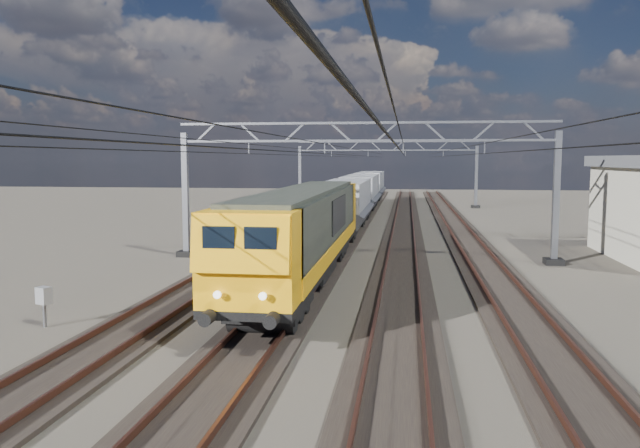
# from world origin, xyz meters

# --- Properties ---
(ground) EXTENTS (160.00, 160.00, 0.00)m
(ground) POSITION_xyz_m (0.00, 0.00, 0.00)
(ground) COLOR black
(ground) RESTS_ON ground
(track_outer_west) EXTENTS (2.60, 140.00, 0.30)m
(track_outer_west) POSITION_xyz_m (-6.00, 0.00, 0.07)
(track_outer_west) COLOR black
(track_outer_west) RESTS_ON ground
(track_loco) EXTENTS (2.60, 140.00, 0.30)m
(track_loco) POSITION_xyz_m (-2.00, 0.00, 0.07)
(track_loco) COLOR black
(track_loco) RESTS_ON ground
(track_inner_east) EXTENTS (2.60, 140.00, 0.30)m
(track_inner_east) POSITION_xyz_m (2.00, 0.00, 0.07)
(track_inner_east) COLOR black
(track_inner_east) RESTS_ON ground
(track_outer_east) EXTENTS (2.60, 140.00, 0.30)m
(track_outer_east) POSITION_xyz_m (6.00, 0.00, 0.07)
(track_outer_east) COLOR black
(track_outer_east) RESTS_ON ground
(catenary_gantry_mid) EXTENTS (19.90, 0.90, 7.11)m
(catenary_gantry_mid) POSITION_xyz_m (0.00, 4.00, 3.91)
(catenary_gantry_mid) COLOR gray
(catenary_gantry_mid) RESTS_ON ground
(catenary_gantry_far) EXTENTS (19.90, 0.90, 7.11)m
(catenary_gantry_far) POSITION_xyz_m (0.00, 40.00, 3.91)
(catenary_gantry_far) COLOR gray
(catenary_gantry_far) RESTS_ON ground
(overhead_wires) EXTENTS (12.03, 140.00, 0.53)m
(overhead_wires) POSITION_xyz_m (0.00, 8.00, 5.75)
(overhead_wires) COLOR black
(overhead_wires) RESTS_ON ground
(locomotive) EXTENTS (2.76, 21.10, 3.62)m
(locomotive) POSITION_xyz_m (-2.00, -2.45, 2.33)
(locomotive) COLOR black
(locomotive) RESTS_ON ground
(hopper_wagon_lead) EXTENTS (3.38, 13.00, 3.25)m
(hopper_wagon_lead) POSITION_xyz_m (-2.00, 15.24, 2.23)
(hopper_wagon_lead) COLOR black
(hopper_wagon_lead) RESTS_ON ground
(hopper_wagon_mid) EXTENTS (3.38, 13.00, 3.25)m
(hopper_wagon_mid) POSITION_xyz_m (-2.00, 29.44, 2.23)
(hopper_wagon_mid) COLOR black
(hopper_wagon_mid) RESTS_ON ground
(hopper_wagon_third) EXTENTS (3.38, 13.00, 3.25)m
(hopper_wagon_third) POSITION_xyz_m (-2.00, 43.64, 2.23)
(hopper_wagon_third) COLOR black
(hopper_wagon_third) RESTS_ON ground
(trackside_cabinet) EXTENTS (0.51, 0.45, 1.27)m
(trackside_cabinet) POSITION_xyz_m (-8.94, -10.26, 0.97)
(trackside_cabinet) COLOR gray
(trackside_cabinet) RESTS_ON ground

